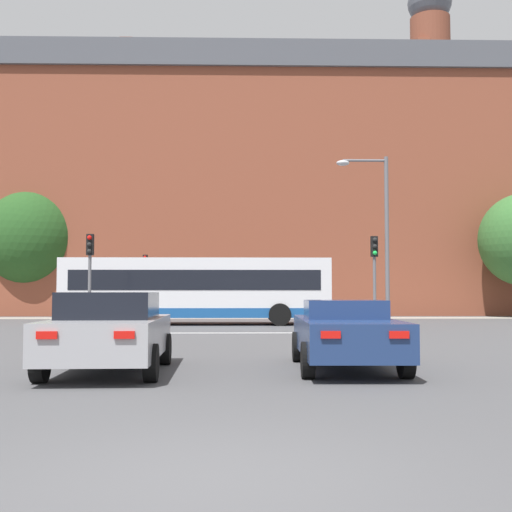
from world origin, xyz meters
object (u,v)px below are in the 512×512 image
Objects in this scene: street_lamp_junction at (378,223)px; pedestrian_waiting at (276,300)px; car_roadster_right at (346,334)px; bus_crossing_lead at (197,289)px; traffic_light_near_right at (375,266)px; traffic_light_far_left at (145,275)px; car_saloon_left at (110,331)px; traffic_light_near_left at (90,265)px.

pedestrian_waiting is at bearing 103.66° from street_lamp_junction.
bus_crossing_lead is at bearing 104.81° from car_roadster_right.
traffic_light_near_right reaches higher than car_roadster_right.
traffic_light_far_left is 2.10× the size of pedestrian_waiting.
car_saloon_left is 15.03m from street_lamp_junction.
traffic_light_near_right is 13.56m from pedestrian_waiting.
traffic_light_near_left is 1.01× the size of traffic_light_near_right.
traffic_light_far_left is 0.53× the size of street_lamp_junction.
car_saloon_left is 2.51× the size of pedestrian_waiting.
street_lamp_junction is 14.02m from pedestrian_waiting.
traffic_light_near_right is 2.14× the size of pedestrian_waiting.
pedestrian_waiting is at bearing 12.38° from traffic_light_far_left.
traffic_light_near_left is (-7.77, 11.73, 1.82)m from car_roadster_right.
pedestrian_waiting reaches higher than car_saloon_left.
bus_crossing_lead is at bearing -62.46° from traffic_light_far_left.
bus_crossing_lead reaches higher than car_saloon_left.
bus_crossing_lead is 3.33× the size of traffic_light_near_right.
traffic_light_far_left is (-2.99, 24.08, 1.68)m from car_saloon_left.
bus_crossing_lead is 3.39× the size of traffic_light_far_left.
car_roadster_right is at bearing -104.34° from traffic_light_near_right.
traffic_light_far_left reaches higher than car_saloon_left.
traffic_light_near_right is at bearing 57.22° from car_saloon_left.
street_lamp_junction is (10.99, 0.26, 1.64)m from traffic_light_near_left.
traffic_light_near_right is (7.23, -5.03, 0.86)m from bus_crossing_lead.
traffic_light_near_right reaches higher than car_saloon_left.
pedestrian_waiting is (7.76, 13.54, -1.50)m from traffic_light_near_left.
street_lamp_junction is (7.71, 12.44, 3.38)m from car_saloon_left.
traffic_light_near_left is (-0.29, -11.90, 0.06)m from traffic_light_far_left.
car_roadster_right is 12.89m from street_lamp_junction.
pedestrian_waiting is at bearing 153.04° from bus_crossing_lead.
street_lamp_junction is at bearing 76.31° from car_roadster_right.
bus_crossing_lead is 8.85m from traffic_light_near_right.
car_saloon_left is at bearing -121.79° from street_lamp_junction.
car_roadster_right is 1.24× the size of traffic_light_far_left.
pedestrian_waiting is (-0.01, 25.27, 0.32)m from car_roadster_right.
car_saloon_left is 1.20× the size of traffic_light_far_left.
bus_crossing_lead is 3.31× the size of traffic_light_near_left.
car_roadster_right is 17.70m from bus_crossing_lead.
traffic_light_near_left is (-3.28, 12.18, 1.74)m from car_saloon_left.
traffic_light_far_left is at bearing 108.90° from car_roadster_right.
traffic_light_near_right reaches higher than traffic_light_far_left.
car_roadster_right is (4.50, 0.45, -0.08)m from car_saloon_left.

